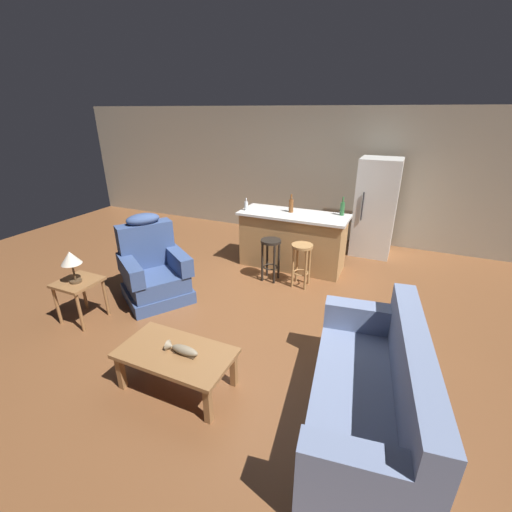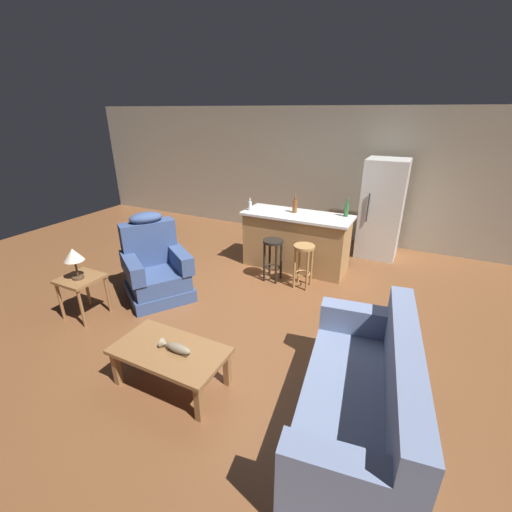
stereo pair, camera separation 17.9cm
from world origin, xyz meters
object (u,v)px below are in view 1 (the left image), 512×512
Objects in this scene: refrigerator at (375,208)px; bottle_short_amber at (342,208)px; kitchen_island at (292,240)px; bar_stool_left at (271,252)px; bottle_tall_green at (246,206)px; end_table at (79,288)px; fish_figurine at (182,350)px; table_lamp at (71,259)px; coffee_table at (176,356)px; recliner_near_lamp at (153,270)px; bar_stool_right at (302,258)px; bottle_wine_dark at (291,205)px; couch at (372,396)px.

refrigerator reaches higher than bottle_short_amber.
kitchen_island reaches higher than bar_stool_left.
end_table is at bearing -114.11° from bottle_tall_green.
fish_figurine is at bearing -75.68° from bottle_tall_green.
table_lamp reaches higher than kitchen_island.
coffee_table is at bearing -104.14° from bottle_short_amber.
bar_stool_left is at bearing -103.02° from kitchen_island.
bar_stool_right is at bearing 66.60° from recliner_near_lamp.
table_lamp is at bearing 166.02° from coffee_table.
fish_figurine is 1.13× the size of bottle_short_amber.
recliner_near_lamp is (-1.44, 1.33, -0.04)m from fish_figurine.
bottle_wine_dark is at bearing 121.67° from bar_stool_right.
bar_stool_right is (1.83, 1.18, 0.05)m from recliner_near_lamp.
bar_stool_left is 1.00× the size of bar_stool_right.
refrigerator is at bearing 82.43° from recliner_near_lamp.
bottle_short_amber is (-0.91, 3.10, 0.72)m from couch.
kitchen_island reaches higher than fish_figurine.
bottle_short_amber reaches higher than fish_figurine.
bar_stool_left is 1.37m from bottle_short_amber.
bar_stool_left is at bearing 75.44° from recliner_near_lamp.
couch is at bearing -59.90° from bar_stool_right.
bottle_wine_dark reaches higher than recliner_near_lamp.
bottle_short_amber is (0.77, 3.37, 0.60)m from fish_figurine.
end_table is at bearing -125.79° from kitchen_island.
kitchen_island is (0.03, 3.15, 0.02)m from fish_figurine.
fish_figurine is 0.19× the size of kitchen_island.
end_table is 0.31× the size of kitchen_island.
recliner_near_lamp is (-1.36, 1.34, 0.06)m from coffee_table.
refrigerator reaches higher than bar_stool_left.
bottle_tall_green is at bearing 143.40° from bar_stool_left.
bottle_tall_green is (-0.80, -0.15, 0.55)m from kitchen_island.
end_table is 0.82× the size of bar_stool_right.
kitchen_island is (0.11, 3.15, 0.11)m from coffee_table.
bar_stool_right is at bearing -67.74° from couch.
fish_figurine is at bearing -14.00° from end_table.
end_table is 1.86× the size of bottle_short_amber.
couch is 1.11× the size of kitchen_island.
bottle_tall_green is (0.67, 1.67, 0.61)m from recliner_near_lamp.
table_lamp is (-3.57, 0.17, 0.53)m from couch.
kitchen_island is (1.93, 2.68, 0.02)m from end_table.
bottle_short_amber is at bearing 13.44° from bottle_tall_green.
table_lamp is 0.23× the size of refrigerator.
end_table is at bearing -84.35° from recliner_near_lamp.
refrigerator is (1.17, 1.20, 0.40)m from kitchen_island.
end_table is at bearing -128.65° from refrigerator.
bottle_short_amber is (0.85, 3.37, 0.70)m from coffee_table.
couch is at bearing -83.19° from refrigerator.
recliner_near_lamp reaches higher than end_table.
bar_stool_right is at bearing -113.99° from refrigerator.
coffee_table is 0.62× the size of refrigerator.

